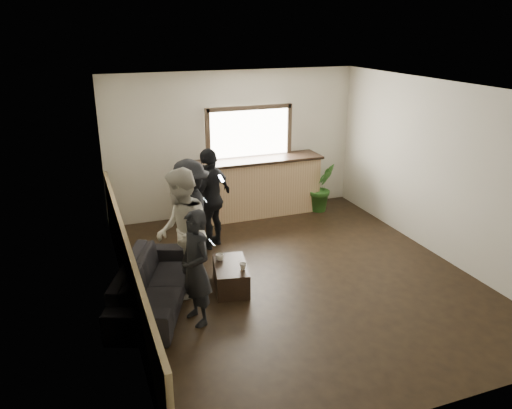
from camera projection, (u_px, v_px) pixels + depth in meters
name	position (u px, v px, depth m)	size (l,w,h in m)	color
ground	(297.00, 276.00, 7.57)	(5.00, 6.00, 0.01)	black
room_shell	(251.00, 190.00, 6.83)	(5.01, 6.01, 2.80)	silver
bar_counter	(254.00, 183.00, 9.83)	(2.70, 0.68, 2.13)	tan
sofa	(153.00, 283.00, 6.74)	(2.07, 0.81, 0.60)	black
coffee_table	(231.00, 276.00, 7.19)	(0.46, 0.82, 0.36)	black
cup_a	(220.00, 257.00, 7.24)	(0.12, 0.12, 0.10)	silver
cup_b	(243.00, 266.00, 6.98)	(0.10, 0.10, 0.09)	silver
potted_plant	(322.00, 187.00, 10.07)	(0.55, 0.44, 0.99)	#2D6623
person_a	(196.00, 268.00, 6.18)	(0.51, 0.63, 1.51)	black
person_b	(182.00, 234.00, 6.81)	(0.84, 0.99, 1.82)	#BCB9AA
person_c	(190.00, 214.00, 7.68)	(0.67, 1.12, 1.71)	black
person_d	(211.00, 198.00, 8.33)	(1.05, 0.95, 1.72)	black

